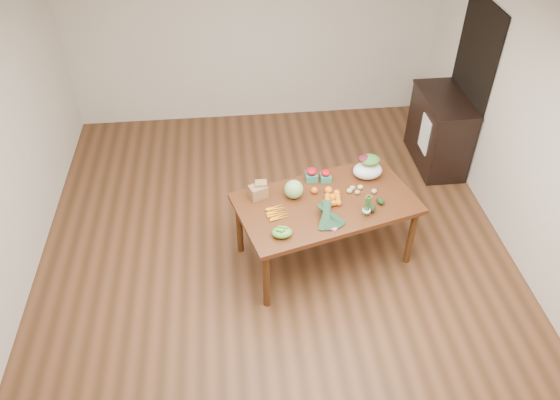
{
  "coord_description": "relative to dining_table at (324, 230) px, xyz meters",
  "views": [
    {
      "loc": [
        -0.39,
        -4.0,
        4.2
      ],
      "look_at": [
        0.03,
        0.0,
        0.84
      ],
      "focal_mm": 35.0,
      "sensor_mm": 36.0,
      "label": 1
    }
  ],
  "objects": [
    {
      "name": "avocado_a",
      "position": [
        0.4,
        -0.18,
        0.41
      ],
      "size": [
        0.11,
        0.13,
        0.08
      ],
      "primitive_type": "ellipsoid",
      "rotation": [
        0.0,
        0.0,
        0.3
      ],
      "color": "black",
      "rests_on": "dining_table"
    },
    {
      "name": "cabinet",
      "position": [
        1.72,
        1.54,
        0.1
      ],
      "size": [
        0.52,
        1.02,
        0.94
      ],
      "primitive_type": "cube",
      "color": "black",
      "rests_on": "floor"
    },
    {
      "name": "mandarin_cluster",
      "position": [
        0.05,
        -0.02,
        0.43
      ],
      "size": [
        0.22,
        0.22,
        0.1
      ],
      "primitive_type": null,
      "rotation": [
        0.0,
        0.0,
        0.27
      ],
      "color": "orange",
      "rests_on": "dining_table"
    },
    {
      "name": "orange_a",
      "position": [
        -0.1,
        0.14,
        0.41
      ],
      "size": [
        0.07,
        0.07,
        0.07
      ],
      "primitive_type": "sphere",
      "color": "#FF590F",
      "rests_on": "dining_table"
    },
    {
      "name": "asparagus_bundle",
      "position": [
        0.34,
        -0.24,
        0.5
      ],
      "size": [
        0.11,
        0.13,
        0.26
      ],
      "primitive_type": null,
      "rotation": [
        0.15,
        0.0,
        0.27
      ],
      "color": "#447937",
      "rests_on": "dining_table"
    },
    {
      "name": "salad_bag",
      "position": [
        0.49,
        0.35,
        0.49
      ],
      "size": [
        0.35,
        0.3,
        0.23
      ],
      "primitive_type": null,
      "rotation": [
        0.0,
        0.0,
        0.27
      ],
      "color": "white",
      "rests_on": "dining_table"
    },
    {
      "name": "potato_c",
      "position": [
        0.37,
        0.16,
        0.4
      ],
      "size": [
        0.06,
        0.05,
        0.05
      ],
      "primitive_type": "ellipsoid",
      "color": "#DEC980",
      "rests_on": "dining_table"
    },
    {
      "name": "cabbage",
      "position": [
        -0.31,
        0.11,
        0.47
      ],
      "size": [
        0.19,
        0.19,
        0.19
      ],
      "primitive_type": "sphere",
      "color": "#8EC06F",
      "rests_on": "dining_table"
    },
    {
      "name": "orange_c",
      "position": [
        0.12,
        0.08,
        0.41
      ],
      "size": [
        0.07,
        0.07,
        0.07
      ],
      "primitive_type": "sphere",
      "color": "orange",
      "rests_on": "dining_table"
    },
    {
      "name": "room_walls",
      "position": [
        -0.5,
        -0.03,
        0.97
      ],
      "size": [
        5.02,
        6.02,
        2.7
      ],
      "color": "beige",
      "rests_on": "floor"
    },
    {
      "name": "potato_a",
      "position": [
        0.25,
        0.11,
        0.4
      ],
      "size": [
        0.06,
        0.05,
        0.05
      ],
      "primitive_type": "ellipsoid",
      "color": "tan",
      "rests_on": "dining_table"
    },
    {
      "name": "dish_towel",
      "position": [
        1.46,
        1.37,
        0.18
      ],
      "size": [
        0.02,
        0.28,
        0.45
      ],
      "primitive_type": "cube",
      "color": "white",
      "rests_on": "cabinet"
    },
    {
      "name": "kale_bunch",
      "position": [
        -0.02,
        -0.32,
        0.45
      ],
      "size": [
        0.42,
        0.47,
        0.16
      ],
      "primitive_type": null,
      "rotation": [
        0.0,
        0.0,
        0.27
      ],
      "color": "#153120",
      "rests_on": "dining_table"
    },
    {
      "name": "orange_b",
      "position": [
        0.04,
        0.13,
        0.41
      ],
      "size": [
        0.08,
        0.08,
        0.08
      ],
      "primitive_type": "sphere",
      "color": "orange",
      "rests_on": "dining_table"
    },
    {
      "name": "carrots",
      "position": [
        -0.49,
        -0.12,
        0.39
      ],
      "size": [
        0.27,
        0.27,
        0.03
      ],
      "primitive_type": null,
      "rotation": [
        0.0,
        0.0,
        0.27
      ],
      "color": "orange",
      "rests_on": "dining_table"
    },
    {
      "name": "potato_d",
      "position": [
        0.29,
        0.15,
        0.4
      ],
      "size": [
        0.06,
        0.05,
        0.05
      ],
      "primitive_type": "ellipsoid",
      "color": "tan",
      "rests_on": "dining_table"
    },
    {
      "name": "ceiling",
      "position": [
        -0.5,
        -0.03,
        2.33
      ],
      "size": [
        5.0,
        6.0,
        0.02
      ],
      "primitive_type": "cube",
      "color": "white",
      "rests_on": "room_walls"
    },
    {
      "name": "potato_e",
      "position": [
        0.5,
        0.08,
        0.4
      ],
      "size": [
        0.06,
        0.05,
        0.05
      ],
      "primitive_type": "ellipsoid",
      "color": "tan",
      "rests_on": "dining_table"
    },
    {
      "name": "potato_b",
      "position": [
        0.33,
        0.08,
        0.4
      ],
      "size": [
        0.06,
        0.05,
        0.05
      ],
      "primitive_type": "ellipsoid",
      "color": "tan",
      "rests_on": "dining_table"
    },
    {
      "name": "doorway_dark",
      "position": [
        1.98,
        1.57,
        0.68
      ],
      "size": [
        0.02,
        1.0,
        2.1
      ],
      "primitive_type": "cube",
      "color": "black",
      "rests_on": "floor"
    },
    {
      "name": "dining_table",
      "position": [
        0.0,
        0.0,
        0.0
      ],
      "size": [
        1.93,
        1.39,
        0.75
      ],
      "primitive_type": "cube",
      "rotation": [
        0.0,
        0.0,
        0.27
      ],
      "color": "#512913",
      "rests_on": "floor"
    },
    {
      "name": "avocado_b",
      "position": [
        0.52,
        -0.08,
        0.41
      ],
      "size": [
        0.09,
        0.12,
        0.07
      ],
      "primitive_type": "ellipsoid",
      "rotation": [
        0.0,
        0.0,
        0.3
      ],
      "color": "black",
      "rests_on": "dining_table"
    },
    {
      "name": "strawberry_basket_b",
      "position": [
        0.05,
        0.34,
        0.42
      ],
      "size": [
        0.13,
        0.13,
        0.1
      ],
      "primitive_type": null,
      "rotation": [
        0.0,
        0.0,
        0.27
      ],
      "color": "#B30B15",
      "rests_on": "dining_table"
    },
    {
      "name": "paper_bag",
      "position": [
        -0.66,
        0.15,
        0.45
      ],
      "size": [
        0.27,
        0.24,
        0.16
      ],
      "primitive_type": null,
      "rotation": [
        0.0,
        0.0,
        0.27
      ],
      "color": "olive",
      "rests_on": "dining_table"
    },
    {
      "name": "floor",
      "position": [
        -0.5,
        -0.03,
        -0.38
      ],
      "size": [
        6.0,
        6.0,
        0.0
      ],
      "primitive_type": "plane",
      "color": "brown",
      "rests_on": "ground"
    },
    {
      "name": "strawberry_basket_a",
      "position": [
        -0.09,
        0.37,
        0.43
      ],
      "size": [
        0.15,
        0.15,
        0.11
      ],
      "primitive_type": null,
      "rotation": [
        0.0,
        0.0,
        0.27
      ],
      "color": "red",
      "rests_on": "dining_table"
    },
    {
      "name": "snap_pea_bag",
      "position": [
        -0.49,
        -0.44,
        0.42
      ],
      "size": [
        0.19,
        0.14,
        0.08
      ],
      "primitive_type": "ellipsoid",
      "color": "#619733",
      "rests_on": "dining_table"
    }
  ]
}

